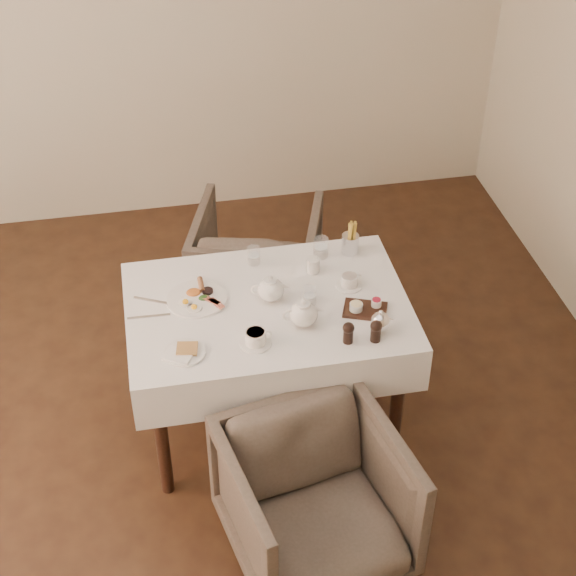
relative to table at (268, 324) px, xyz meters
The scene contains 20 objects.
table is the anchor object (origin of this frame).
armchair_near 0.85m from the table, 85.65° to the right, with size 0.70×0.72×0.65m, color #483D34.
armchair_far 0.98m from the table, 84.18° to the left, with size 0.68×0.70×0.63m, color #483D34.
breakfast_plate 0.35m from the table, 162.64° to the left, with size 0.27×0.27×0.03m.
side_plate 0.50m from the table, 147.26° to the right, with size 0.19×0.18×0.02m.
teapot_centre 0.19m from the table, 56.76° to the left, with size 0.17×0.13×0.13m, color white, non-canonical shape.
teapot_front 0.28m from the table, 51.63° to the right, with size 0.17×0.13×0.14m, color white, non-canonical shape.
creamer 0.36m from the table, 38.58° to the left, with size 0.06×0.06×0.07m, color white.
teacup_near 0.31m from the table, 110.51° to the right, with size 0.14×0.14×0.07m.
teacup_far 0.43m from the table, ahead, with size 0.12×0.12×0.06m.
glass_left 0.36m from the table, 91.78° to the left, with size 0.06×0.06×0.09m, color silver.
glass_mid 0.25m from the table, ahead, with size 0.06×0.06×0.09m, color silver.
glass_right 0.48m from the table, 45.32° to the left, with size 0.07×0.07×0.10m, color silver.
condiment_board 0.46m from the table, 16.94° to the right, with size 0.23×0.19×0.05m.
pepper_mill_left 0.46m from the table, 46.56° to the right, with size 0.05×0.05×0.10m, color black, non-canonical shape.
pepper_mill_right 0.55m from the table, 38.17° to the right, with size 0.05×0.05×0.11m, color black, non-canonical shape.
silver_pot 0.55m from the table, 30.85° to the right, with size 0.11×0.09×0.11m, color white, non-canonical shape.
fries_cup 0.60m from the table, 34.93° to the left, with size 0.08×0.08×0.18m.
cutlery_fork 0.53m from the table, 166.50° to the left, with size 0.02×0.19×0.00m, color silver.
cutlery_knife 0.55m from the table, behind, with size 0.02×0.19×0.00m, color silver.
Camera 1 is at (-0.11, -2.64, 3.28)m, focal length 55.00 mm.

